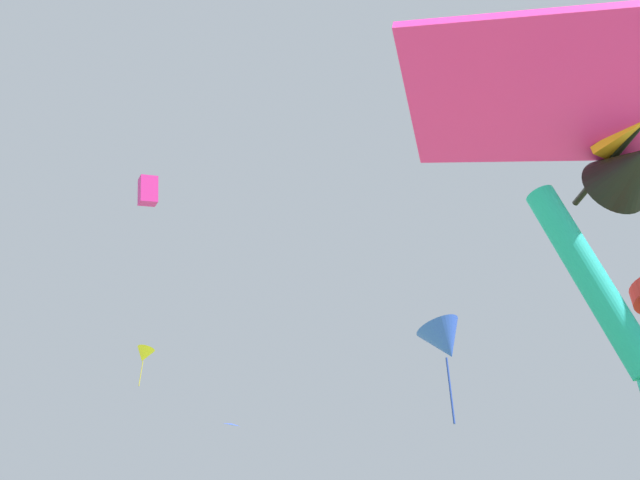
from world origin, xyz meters
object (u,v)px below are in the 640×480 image
at_px(distant_kite_magenta_far_center, 148,191).
at_px(distant_kite_blue_high_right, 232,424).
at_px(held_stunt_kite, 632,125).
at_px(distant_kite_yellow_overhead_distant, 144,355).
at_px(distant_kite_blue_low_left, 445,342).

distance_m(distant_kite_magenta_far_center, distant_kite_blue_high_right, 13.08).
bearing_deg(distant_kite_magenta_far_center, held_stunt_kite, -91.28).
bearing_deg(held_stunt_kite, distant_kite_yellow_overhead_distant, 86.24).
bearing_deg(distant_kite_magenta_far_center, distant_kite_yellow_overhead_distant, -41.41).
bearing_deg(held_stunt_kite, distant_kite_magenta_far_center, 88.72).
relative_size(distant_kite_blue_low_left, distant_kite_magenta_far_center, 1.99).
bearing_deg(distant_kite_magenta_far_center, distant_kite_blue_high_right, 45.55).
bearing_deg(distant_kite_yellow_overhead_distant, held_stunt_kite, -93.76).
distance_m(distant_kite_magenta_far_center, distant_kite_yellow_overhead_distant, 8.71).
distance_m(held_stunt_kite, distant_kite_yellow_overhead_distant, 24.67).
relative_size(distant_kite_yellow_overhead_distant, distant_kite_blue_high_right, 1.89).
height_order(distant_kite_yellow_overhead_distant, distant_kite_blue_high_right, distant_kite_blue_high_right).
bearing_deg(distant_kite_blue_low_left, distant_kite_yellow_overhead_distant, 126.48).
height_order(held_stunt_kite, distant_kite_blue_low_left, distant_kite_blue_low_left).
height_order(distant_kite_blue_low_left, distant_kite_magenta_far_center, distant_kite_magenta_far_center).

